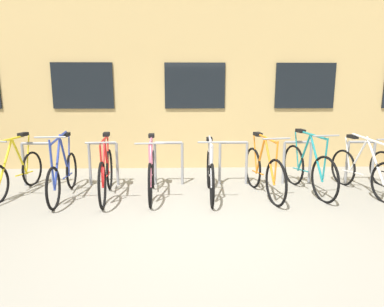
{
  "coord_description": "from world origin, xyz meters",
  "views": [
    {
      "loc": [
        -0.27,
        -4.03,
        1.77
      ],
      "look_at": [
        -0.11,
        1.6,
        0.65
      ],
      "focal_mm": 30.71,
      "sensor_mm": 36.0,
      "label": 1
    }
  ],
  "objects_px": {
    "bicycle_teal": "(308,169)",
    "bicycle_white": "(363,171)",
    "bicycle_blue": "(63,174)",
    "bicycle_yellow": "(15,172)",
    "bicycle_orange": "(263,172)",
    "bicycle_pink": "(151,173)",
    "bicycle_silver": "(210,173)",
    "bicycle_red": "(106,174)"
  },
  "relations": [
    {
      "from": "bicycle_orange",
      "to": "bicycle_blue",
      "type": "bearing_deg",
      "value": -179.99
    },
    {
      "from": "bicycle_teal",
      "to": "bicycle_red",
      "type": "height_order",
      "value": "bicycle_teal"
    },
    {
      "from": "bicycle_orange",
      "to": "bicycle_white",
      "type": "bearing_deg",
      "value": 2.21
    },
    {
      "from": "bicycle_orange",
      "to": "bicycle_blue",
      "type": "distance_m",
      "value": 3.31
    },
    {
      "from": "bicycle_blue",
      "to": "bicycle_white",
      "type": "relative_size",
      "value": 1.02
    },
    {
      "from": "bicycle_teal",
      "to": "bicycle_orange",
      "type": "distance_m",
      "value": 0.82
    },
    {
      "from": "bicycle_blue",
      "to": "bicycle_pink",
      "type": "distance_m",
      "value": 1.45
    },
    {
      "from": "bicycle_blue",
      "to": "bicycle_yellow",
      "type": "relative_size",
      "value": 1.04
    },
    {
      "from": "bicycle_blue",
      "to": "bicycle_white",
      "type": "bearing_deg",
      "value": 0.76
    },
    {
      "from": "bicycle_blue",
      "to": "bicycle_yellow",
      "type": "xyz_separation_m",
      "value": [
        -0.87,
        0.2,
        -0.01
      ]
    },
    {
      "from": "bicycle_yellow",
      "to": "bicycle_red",
      "type": "height_order",
      "value": "bicycle_red"
    },
    {
      "from": "bicycle_red",
      "to": "bicycle_yellow",
      "type": "bearing_deg",
      "value": 171.84
    },
    {
      "from": "bicycle_orange",
      "to": "bicycle_white",
      "type": "distance_m",
      "value": 1.73
    },
    {
      "from": "bicycle_teal",
      "to": "bicycle_blue",
      "type": "height_order",
      "value": "bicycle_blue"
    },
    {
      "from": "bicycle_silver",
      "to": "bicycle_yellow",
      "type": "bearing_deg",
      "value": 176.59
    },
    {
      "from": "bicycle_teal",
      "to": "bicycle_red",
      "type": "distance_m",
      "value": 3.42
    },
    {
      "from": "bicycle_blue",
      "to": "bicycle_white",
      "type": "distance_m",
      "value": 5.05
    },
    {
      "from": "bicycle_blue",
      "to": "bicycle_red",
      "type": "xyz_separation_m",
      "value": [
        0.71,
        -0.03,
        0.02
      ]
    },
    {
      "from": "bicycle_orange",
      "to": "bicycle_red",
      "type": "distance_m",
      "value": 2.61
    },
    {
      "from": "bicycle_yellow",
      "to": "bicycle_pink",
      "type": "height_order",
      "value": "bicycle_yellow"
    },
    {
      "from": "bicycle_silver",
      "to": "bicycle_blue",
      "type": "height_order",
      "value": "bicycle_blue"
    },
    {
      "from": "bicycle_white",
      "to": "bicycle_yellow",
      "type": "relative_size",
      "value": 1.02
    },
    {
      "from": "bicycle_orange",
      "to": "bicycle_blue",
      "type": "relative_size",
      "value": 0.98
    },
    {
      "from": "bicycle_pink",
      "to": "bicycle_red",
      "type": "bearing_deg",
      "value": -174.29
    },
    {
      "from": "bicycle_orange",
      "to": "bicycle_blue",
      "type": "xyz_separation_m",
      "value": [
        -3.31,
        -0.0,
        -0.02
      ]
    },
    {
      "from": "bicycle_silver",
      "to": "bicycle_white",
      "type": "bearing_deg",
      "value": 1.37
    },
    {
      "from": "bicycle_blue",
      "to": "bicycle_yellow",
      "type": "height_order",
      "value": "bicycle_blue"
    },
    {
      "from": "bicycle_teal",
      "to": "bicycle_orange",
      "type": "bearing_deg",
      "value": -169.52
    },
    {
      "from": "bicycle_yellow",
      "to": "bicycle_silver",
      "type": "bearing_deg",
      "value": -3.41
    },
    {
      "from": "bicycle_blue",
      "to": "bicycle_red",
      "type": "bearing_deg",
      "value": -2.09
    },
    {
      "from": "bicycle_teal",
      "to": "bicycle_white",
      "type": "relative_size",
      "value": 1.03
    },
    {
      "from": "bicycle_teal",
      "to": "bicycle_orange",
      "type": "height_order",
      "value": "bicycle_teal"
    },
    {
      "from": "bicycle_orange",
      "to": "bicycle_pink",
      "type": "bearing_deg",
      "value": 178.54
    },
    {
      "from": "bicycle_white",
      "to": "bicycle_pink",
      "type": "height_order",
      "value": "bicycle_white"
    },
    {
      "from": "bicycle_silver",
      "to": "bicycle_pink",
      "type": "height_order",
      "value": "same"
    },
    {
      "from": "bicycle_silver",
      "to": "bicycle_teal",
      "type": "bearing_deg",
      "value": 4.89
    },
    {
      "from": "bicycle_teal",
      "to": "bicycle_orange",
      "type": "relative_size",
      "value": 1.03
    },
    {
      "from": "bicycle_silver",
      "to": "bicycle_blue",
      "type": "xyz_separation_m",
      "value": [
        -2.42,
        -0.0,
        0.0
      ]
    },
    {
      "from": "bicycle_silver",
      "to": "bicycle_orange",
      "type": "distance_m",
      "value": 0.89
    },
    {
      "from": "bicycle_red",
      "to": "bicycle_silver",
      "type": "bearing_deg",
      "value": 1.0
    },
    {
      "from": "bicycle_blue",
      "to": "bicycle_yellow",
      "type": "distance_m",
      "value": 0.9
    },
    {
      "from": "bicycle_teal",
      "to": "bicycle_pink",
      "type": "xyz_separation_m",
      "value": [
        -2.67,
        -0.1,
        -0.03
      ]
    }
  ]
}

